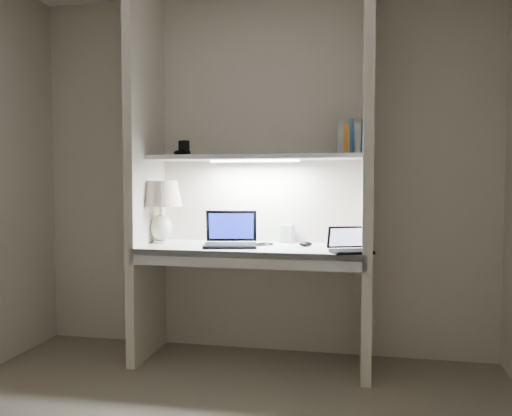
% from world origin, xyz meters
% --- Properties ---
extents(back_wall, '(3.20, 0.01, 2.50)m').
position_xyz_m(back_wall, '(0.00, 1.50, 1.25)').
color(back_wall, beige).
rests_on(back_wall, floor).
extents(alcove_panel_left, '(0.06, 0.55, 2.50)m').
position_xyz_m(alcove_panel_left, '(-0.73, 1.23, 1.25)').
color(alcove_panel_left, beige).
rests_on(alcove_panel_left, floor).
extents(alcove_panel_right, '(0.06, 0.55, 2.50)m').
position_xyz_m(alcove_panel_right, '(0.73, 1.23, 1.25)').
color(alcove_panel_right, beige).
rests_on(alcove_panel_right, floor).
extents(desk, '(1.40, 0.55, 0.04)m').
position_xyz_m(desk, '(0.00, 1.23, 0.75)').
color(desk, white).
rests_on(desk, alcove_panel_left).
extents(desk_apron, '(1.46, 0.03, 0.10)m').
position_xyz_m(desk_apron, '(0.00, 0.96, 0.72)').
color(desk_apron, silver).
rests_on(desk_apron, desk).
extents(shelf, '(1.40, 0.36, 0.03)m').
position_xyz_m(shelf, '(0.00, 1.32, 1.35)').
color(shelf, silver).
rests_on(shelf, back_wall).
extents(strip_light, '(0.60, 0.04, 0.02)m').
position_xyz_m(strip_light, '(0.00, 1.32, 1.33)').
color(strip_light, white).
rests_on(strip_light, shelf).
extents(table_lamp, '(0.29, 0.29, 0.43)m').
position_xyz_m(table_lamp, '(-0.64, 1.26, 1.06)').
color(table_lamp, white).
rests_on(table_lamp, desk).
extents(laptop_main, '(0.39, 0.35, 0.23)m').
position_xyz_m(laptop_main, '(-0.14, 1.21, 0.82)').
color(laptop_main, black).
rests_on(laptop_main, desk).
extents(laptop_netbook, '(0.28, 0.27, 0.15)m').
position_xyz_m(laptop_netbook, '(0.63, 1.06, 0.81)').
color(laptop_netbook, black).
rests_on(laptop_netbook, desk).
extents(speaker, '(0.10, 0.08, 0.13)m').
position_xyz_m(speaker, '(0.20, 1.45, 0.83)').
color(speaker, silver).
rests_on(speaker, desk).
extents(mouse, '(0.09, 0.06, 0.03)m').
position_xyz_m(mouse, '(0.35, 1.28, 0.79)').
color(mouse, black).
rests_on(mouse, desk).
extents(cable_coil, '(0.13, 0.13, 0.01)m').
position_xyz_m(cable_coil, '(0.08, 1.30, 0.78)').
color(cable_coil, black).
rests_on(cable_coil, desk).
extents(sticky_note, '(0.07, 0.07, 0.00)m').
position_xyz_m(sticky_note, '(-0.64, 1.15, 0.77)').
color(sticky_note, yellow).
rests_on(sticky_note, desk).
extents(book_row, '(0.21, 0.14, 0.22)m').
position_xyz_m(book_row, '(0.65, 1.33, 1.47)').
color(book_row, white).
rests_on(book_row, shelf).
extents(shelf_box, '(0.07, 0.06, 0.11)m').
position_xyz_m(shelf_box, '(-0.50, 1.35, 1.42)').
color(shelf_box, black).
rests_on(shelf_box, shelf).
extents(shelf_gadget, '(0.12, 0.10, 0.04)m').
position_xyz_m(shelf_gadget, '(-0.52, 1.33, 1.39)').
color(shelf_gadget, black).
rests_on(shelf_gadget, shelf).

